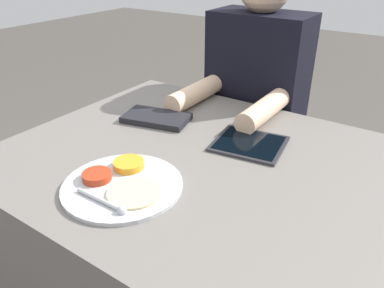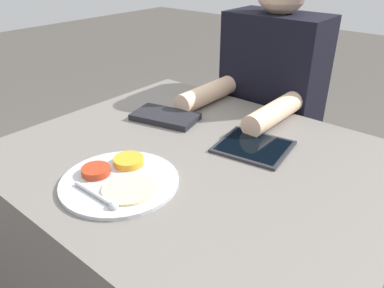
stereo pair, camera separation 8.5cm
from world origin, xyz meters
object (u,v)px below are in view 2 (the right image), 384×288
tablet_device (253,146)px  person_diner (266,137)px  red_notebook (165,117)px  thali_tray (119,180)px

tablet_device → person_diner: person_diner is taller
red_notebook → tablet_device: (0.33, 0.02, -0.00)m
red_notebook → thali_tray: bearing=-63.3°
tablet_device → person_diner: size_ratio=0.18×
thali_tray → person_diner: 0.79m
person_diner → red_notebook: bearing=-109.3°
tablet_device → person_diner: (-0.18, 0.41, -0.19)m
tablet_device → person_diner: 0.49m
thali_tray → red_notebook: thali_tray is taller
red_notebook → tablet_device: size_ratio=1.06×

